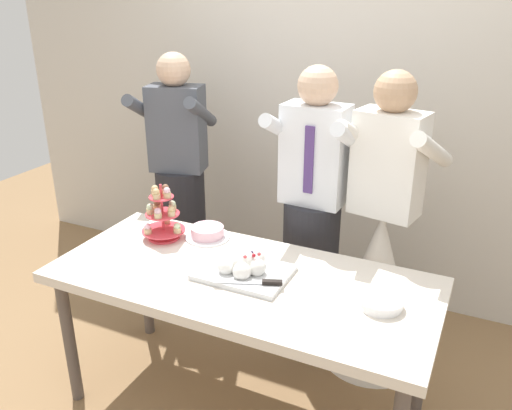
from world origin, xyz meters
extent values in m
plane|color=olive|center=(0.00, 0.00, 0.00)|extent=(8.00, 8.00, 0.00)
cube|color=beige|center=(0.00, 1.42, 1.45)|extent=(5.20, 0.10, 2.90)
cube|color=silver|center=(0.00, 0.00, 0.75)|extent=(1.80, 0.80, 0.05)
cylinder|color=#564C47|center=(-0.82, -0.32, 0.36)|extent=(0.06, 0.06, 0.72)
cylinder|color=#564C47|center=(-0.82, 0.32, 0.36)|extent=(0.06, 0.06, 0.72)
cylinder|color=#564C47|center=(0.82, 0.32, 0.36)|extent=(0.06, 0.06, 0.72)
cylinder|color=#D83F4C|center=(-0.55, 0.18, 0.78)|extent=(0.17, 0.17, 0.01)
cylinder|color=#D83F4C|center=(-0.55, 0.18, 0.93)|extent=(0.01, 0.01, 0.31)
cylinder|color=#D83F4C|center=(-0.55, 0.18, 0.82)|extent=(0.23, 0.23, 0.01)
cylinder|color=#D1B784|center=(-0.47, 0.18, 0.84)|extent=(0.04, 0.04, 0.03)
sphere|color=beige|center=(-0.47, 0.18, 0.86)|extent=(0.04, 0.04, 0.04)
cylinder|color=#D1B784|center=(-0.59, 0.26, 0.84)|extent=(0.04, 0.04, 0.03)
sphere|color=white|center=(-0.59, 0.26, 0.86)|extent=(0.04, 0.04, 0.04)
cylinder|color=#D1B784|center=(-0.60, 0.11, 0.84)|extent=(0.04, 0.04, 0.03)
sphere|color=#EAB7C6|center=(-0.60, 0.11, 0.86)|extent=(0.04, 0.04, 0.04)
cylinder|color=#D83F4C|center=(-0.55, 0.18, 0.92)|extent=(0.18, 0.18, 0.01)
cylinder|color=#D1B784|center=(-0.49, 0.17, 0.93)|extent=(0.04, 0.04, 0.03)
sphere|color=#D6B27A|center=(-0.49, 0.17, 0.96)|extent=(0.04, 0.04, 0.04)
cylinder|color=#D1B784|center=(-0.53, 0.24, 0.93)|extent=(0.04, 0.04, 0.03)
sphere|color=beige|center=(-0.53, 0.24, 0.96)|extent=(0.04, 0.04, 0.04)
cylinder|color=#D1B784|center=(-0.61, 0.21, 0.93)|extent=(0.04, 0.04, 0.03)
sphere|color=brown|center=(-0.61, 0.21, 0.96)|extent=(0.04, 0.04, 0.04)
cylinder|color=#D1B784|center=(-0.61, 0.15, 0.93)|extent=(0.04, 0.04, 0.03)
sphere|color=beige|center=(-0.61, 0.15, 0.96)|extent=(0.04, 0.04, 0.04)
cylinder|color=#D1B784|center=(-0.54, 0.12, 0.93)|extent=(0.04, 0.04, 0.03)
sphere|color=#EAB7C6|center=(-0.54, 0.12, 0.96)|extent=(0.04, 0.04, 0.04)
cylinder|color=#D83F4C|center=(-0.55, 0.18, 1.01)|extent=(0.13, 0.13, 0.01)
cylinder|color=#D1B784|center=(-0.52, 0.18, 1.03)|extent=(0.04, 0.04, 0.03)
sphere|color=#EAB7C6|center=(-0.52, 0.18, 1.05)|extent=(0.04, 0.04, 0.04)
cylinder|color=#D1B784|center=(-0.55, 0.22, 1.03)|extent=(0.04, 0.04, 0.03)
sphere|color=brown|center=(-0.55, 0.22, 1.05)|extent=(0.04, 0.04, 0.04)
cylinder|color=#D1B784|center=(-0.59, 0.18, 1.03)|extent=(0.04, 0.04, 0.03)
sphere|color=#D6B27A|center=(-0.59, 0.18, 1.05)|extent=(0.04, 0.04, 0.04)
cylinder|color=#D1B784|center=(-0.56, 0.14, 1.03)|extent=(0.04, 0.04, 0.03)
sphere|color=#D6B27A|center=(-0.56, 0.14, 1.05)|extent=(0.04, 0.04, 0.04)
cube|color=silver|center=(0.01, 0.01, 0.79)|extent=(0.42, 0.31, 0.02)
sphere|color=white|center=(0.07, 0.01, 0.83)|extent=(0.08, 0.08, 0.08)
sphere|color=white|center=(0.03, 0.09, 0.83)|extent=(0.09, 0.09, 0.09)
sphere|color=white|center=(-0.04, 0.05, 0.83)|extent=(0.09, 0.09, 0.09)
sphere|color=white|center=(-0.06, -0.04, 0.83)|extent=(0.08, 0.08, 0.08)
sphere|color=white|center=(0.03, -0.05, 0.83)|extent=(0.08, 0.08, 0.08)
sphere|color=white|center=(0.01, 0.01, 0.84)|extent=(0.11, 0.11, 0.11)
sphere|color=#DB474C|center=(0.03, -0.01, 0.89)|extent=(0.02, 0.02, 0.02)
sphere|color=#B21923|center=(0.06, 0.01, 0.89)|extent=(0.02, 0.02, 0.02)
sphere|color=#2D1938|center=(0.02, 0.00, 0.88)|extent=(0.02, 0.02, 0.02)
sphere|color=#2D1938|center=(0.03, 0.05, 0.88)|extent=(0.02, 0.02, 0.02)
sphere|color=#DB474C|center=(0.07, 0.04, 0.88)|extent=(0.02, 0.02, 0.02)
cube|color=silver|center=(0.04, -0.10, 0.80)|extent=(0.22, 0.10, 0.00)
cube|color=black|center=(0.18, -0.05, 0.81)|extent=(0.09, 0.06, 0.02)
cylinder|color=white|center=(0.64, 0.02, 0.78)|extent=(0.18, 0.18, 0.01)
cylinder|color=white|center=(0.64, 0.02, 0.79)|extent=(0.18, 0.18, 0.01)
cylinder|color=white|center=(0.65, 0.02, 0.80)|extent=(0.18, 0.18, 0.01)
cylinder|color=white|center=(0.65, 0.02, 0.81)|extent=(0.18, 0.18, 0.01)
cylinder|color=white|center=(-0.34, 0.28, 0.78)|extent=(0.24, 0.24, 0.01)
cylinder|color=#EAB7C6|center=(-0.34, 0.28, 0.81)|extent=(0.17, 0.17, 0.05)
cylinder|color=#232328|center=(0.11, 0.67, 0.46)|extent=(0.32, 0.32, 0.92)
cube|color=white|center=(0.11, 0.67, 1.19)|extent=(0.35, 0.22, 0.54)
sphere|color=#D8B293|center=(0.11, 0.67, 1.55)|extent=(0.21, 0.21, 0.21)
cylinder|color=white|center=(-0.08, 0.68, 1.30)|extent=(0.10, 0.49, 0.28)
cylinder|color=white|center=(0.30, 0.66, 1.30)|extent=(0.10, 0.49, 0.28)
cube|color=#4C3372|center=(0.11, 0.56, 1.19)|extent=(0.05, 0.01, 0.36)
cone|color=white|center=(0.50, 0.67, 0.46)|extent=(0.56, 0.56, 0.92)
cube|color=white|center=(0.50, 0.67, 1.19)|extent=(0.37, 0.26, 0.54)
sphere|color=tan|center=(0.50, 0.67, 1.55)|extent=(0.21, 0.21, 0.21)
cylinder|color=white|center=(0.33, 0.71, 1.30)|extent=(0.17, 0.49, 0.28)
cylinder|color=white|center=(0.70, 0.64, 1.30)|extent=(0.17, 0.49, 0.28)
cylinder|color=#232328|center=(-0.87, 0.83, 0.46)|extent=(0.32, 0.32, 0.92)
cube|color=#4C515B|center=(-0.87, 0.83, 1.19)|extent=(0.38, 0.28, 0.54)
sphere|color=#D8B293|center=(-0.87, 0.83, 1.55)|extent=(0.21, 0.21, 0.21)
cylinder|color=#4C515B|center=(-1.08, 0.78, 1.30)|extent=(0.20, 0.49, 0.28)
cylinder|color=#4C515B|center=(-0.72, 0.87, 1.30)|extent=(0.20, 0.49, 0.28)
cube|color=#4C3372|center=(-0.90, 0.72, 1.19)|extent=(0.05, 0.02, 0.36)
camera|label=1|loc=(0.98, -1.92, 2.02)|focal=37.19mm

